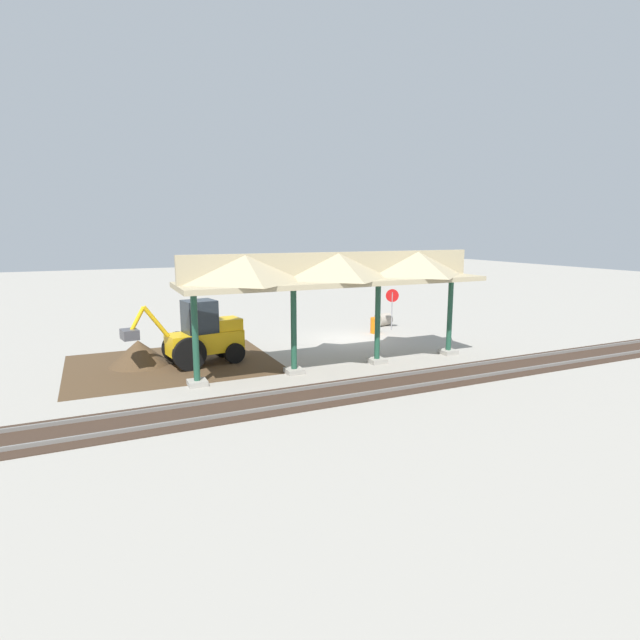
% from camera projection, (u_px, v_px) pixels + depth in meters
% --- Properties ---
extents(ground_plane, '(120.00, 120.00, 0.00)m').
position_uv_depth(ground_plane, '(350.00, 339.00, 26.89)').
color(ground_plane, '#9E998E').
extents(dirt_work_zone, '(8.68, 7.00, 0.01)m').
position_uv_depth(dirt_work_zone, '(173.00, 364.00, 21.87)').
color(dirt_work_zone, '#4C3823').
rests_on(dirt_work_zone, ground).
extents(platform_canopy, '(13.00, 3.20, 4.90)m').
position_uv_depth(platform_canopy, '(338.00, 270.00, 20.52)').
color(platform_canopy, '#9E998E').
rests_on(platform_canopy, ground).
extents(rail_tracks, '(60.00, 2.58, 0.15)m').
position_uv_depth(rail_tracks, '(442.00, 377.00, 19.86)').
color(rail_tracks, slate).
rests_on(rail_tracks, ground).
extents(stop_sign, '(0.71, 0.33, 2.43)m').
position_uv_depth(stop_sign, '(392.00, 301.00, 29.09)').
color(stop_sign, gray).
rests_on(stop_sign, ground).
extents(backhoe, '(5.13, 2.16, 2.82)m').
position_uv_depth(backhoe, '(202.00, 335.00, 21.66)').
color(backhoe, '#EAB214').
rests_on(backhoe, ground).
extents(dirt_mound, '(5.15, 5.15, 2.15)m').
position_uv_depth(dirt_mound, '(139.00, 364.00, 21.79)').
color(dirt_mound, '#4C3823').
rests_on(dirt_mound, ground).
extents(concrete_pipe, '(1.05, 0.95, 0.78)m').
position_uv_depth(concrete_pipe, '(383.00, 320.00, 30.65)').
color(concrete_pipe, '#9E9384').
rests_on(concrete_pipe, ground).
extents(traffic_barrel, '(0.56, 0.56, 0.90)m').
position_uv_depth(traffic_barrel, '(375.00, 325.00, 28.41)').
color(traffic_barrel, orange).
rests_on(traffic_barrel, ground).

